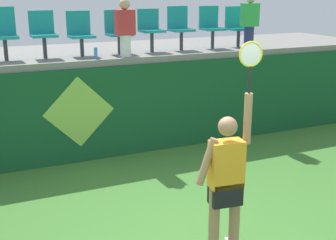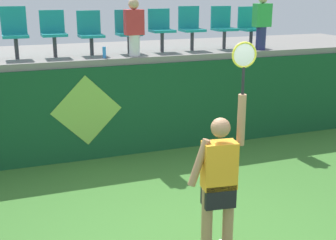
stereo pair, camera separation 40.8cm
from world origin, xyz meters
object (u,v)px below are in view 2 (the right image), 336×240
water_bottle (104,52)px  stadium_chair_7 (191,26)px  tennis_player (219,179)px  stadium_chair_2 (15,30)px  stadium_chair_3 (53,31)px  spectator_0 (262,21)px  stadium_chair_9 (250,25)px  spectator_1 (134,27)px  stadium_chair_4 (90,31)px  stadium_chair_8 (223,25)px  stadium_chair_5 (128,30)px  stadium_chair_6 (161,27)px

water_bottle → stadium_chair_7: bearing=14.9°
tennis_player → stadium_chair_2: 4.90m
stadium_chair_3 → stadium_chair_7: 2.70m
tennis_player → spectator_0: (2.82, 3.83, 1.45)m
stadium_chair_9 → spectator_1: spectator_1 is taller
stadium_chair_4 → spectator_1: size_ratio=0.79×
stadium_chair_4 → stadium_chair_8: 2.75m
stadium_chair_2 → stadium_chair_4: (1.33, -0.00, -0.06)m
stadium_chair_4 → stadium_chair_5: size_ratio=1.00×
stadium_chair_5 → stadium_chair_9: size_ratio=0.97×
tennis_player → stadium_chair_8: stadium_chair_8 is taller
stadium_chair_4 → spectator_0: size_ratio=0.74×
stadium_chair_5 → stadium_chair_4: bearing=179.9°
stadium_chair_2 → stadium_chair_9: bearing=-0.0°
stadium_chair_8 → spectator_0: (0.63, -0.47, 0.09)m
tennis_player → stadium_chair_6: 4.58m
stadium_chair_9 → stadium_chair_4: bearing=-180.0°
stadium_chair_4 → stadium_chair_3: bearing=-179.7°
spectator_0 → stadium_chair_8: bearing=143.4°
stadium_chair_8 → stadium_chair_9: bearing=0.0°
stadium_chair_5 → stadium_chair_7: (1.31, 0.00, 0.04)m
stadium_chair_5 → spectator_1: (0.00, -0.43, 0.09)m
stadium_chair_6 → spectator_0: (1.99, -0.46, 0.10)m
stadium_chair_5 → spectator_1: bearing=-90.0°
water_bottle → stadium_chair_8: (2.61, 0.50, 0.37)m
water_bottle → stadium_chair_9: 3.30m
spectator_1 → stadium_chair_6: bearing=32.2°
stadium_chair_5 → stadium_chair_7: 1.31m
stadium_chair_7 → stadium_chair_2: bearing=179.9°
tennis_player → stadium_chair_6: (0.83, 4.29, 1.35)m
tennis_player → stadium_chair_5: 4.50m
tennis_player → stadium_chair_4: 4.53m
stadium_chair_3 → stadium_chair_8: bearing=0.1°
tennis_player → stadium_chair_3: stadium_chair_3 is taller
stadium_chair_4 → stadium_chair_8: bearing=-0.0°
stadium_chair_9 → stadium_chair_5: bearing=-180.0°
stadium_chair_6 → stadium_chair_7: size_ratio=0.95×
spectator_1 → stadium_chair_5: bearing=90.0°
spectator_1 → stadium_chair_8: bearing=11.9°
stadium_chair_7 → stadium_chair_8: size_ratio=1.01×
stadium_chair_2 → stadium_chair_9: 4.71m
tennis_player → stadium_chair_3: size_ratio=2.99×
stadium_chair_4 → stadium_chair_9: stadium_chair_9 is taller
stadium_chair_3 → stadium_chair_4: bearing=0.3°
tennis_player → stadium_chair_2: (-1.89, 4.30, 1.38)m
stadium_chair_7 → spectator_1: 1.38m
water_bottle → stadium_chair_7: (1.89, 0.50, 0.38)m
stadium_chair_6 → stadium_chair_7: bearing=0.5°
spectator_0 → stadium_chair_2: bearing=174.3°
stadium_chair_3 → stadium_chair_8: 3.42m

